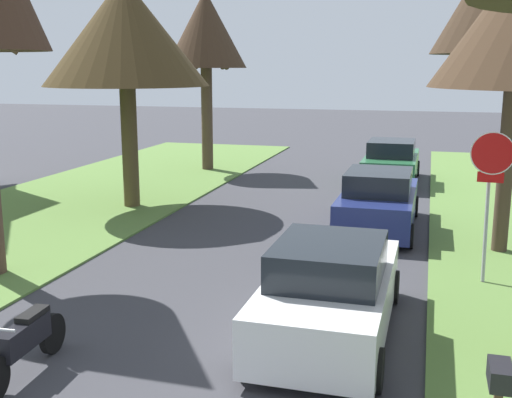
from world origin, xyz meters
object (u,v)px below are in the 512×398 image
Objects in this scene: street_tree_left_far at (206,32)px; parked_motorcycle at (25,342)px; street_tree_left_mid_b at (125,33)px; parked_sedan_green at (391,163)px; curbside_mailbox at (499,389)px; parked_sedan_white at (330,291)px; stop_sign_far at (491,175)px; parked_sedan_navy at (378,202)px.

parked_motorcycle is at bearing -78.41° from street_tree_left_far.
street_tree_left_mid_b is 1.50× the size of parked_sedan_green.
curbside_mailbox is at bearing -7.23° from parked_motorcycle.
parked_sedan_white reaches higher than parked_motorcycle.
parked_sedan_green is at bearing 40.77° from street_tree_left_mid_b.
street_tree_left_mid_b is 11.58m from parked_motorcycle.
stop_sign_far is 0.42× the size of street_tree_left_far.
street_tree_left_far reaches higher than stop_sign_far.
street_tree_left_far is 17.22m from parked_sedan_white.
curbside_mailbox reaches higher than parked_motorcycle.
parked_sedan_white is at bearing 32.48° from parked_motorcycle.
street_tree_left_mid_b is at bearing 133.41° from parked_sedan_white.
curbside_mailbox is at bearing -49.06° from street_tree_left_mid_b.
parked_sedan_white is 1.00× the size of parked_sedan_navy.
street_tree_left_far is (-0.14, 7.18, 0.41)m from street_tree_left_mid_b.
curbside_mailbox is (2.17, -3.19, 0.33)m from parked_sedan_white.
street_tree_left_mid_b reaches higher than stop_sign_far.
parked_sedan_white is (7.22, -7.63, -4.39)m from street_tree_left_mid_b.
parked_sedan_navy is at bearing 88.49° from parked_sedan_white.
stop_sign_far is at bearing 51.47° from parked_sedan_white.
parked_sedan_navy is at bearing -46.21° from street_tree_left_far.
parked_sedan_navy is at bearing -89.12° from parked_sedan_green.
stop_sign_far is 6.48m from curbside_mailbox.
street_tree_left_far is at bearing 116.43° from parked_sedan_white.
street_tree_left_mid_b is at bearing 130.94° from curbside_mailbox.
street_tree_left_far is at bearing 117.90° from curbside_mailbox.
stop_sign_far is at bearing -24.55° from street_tree_left_mid_b.
stop_sign_far is at bearing 41.45° from parked_motorcycle.
stop_sign_far is 11.11m from parked_sedan_green.
stop_sign_far is 11.11m from street_tree_left_mid_b.
street_tree_left_far reaches higher than parked_motorcycle.
street_tree_left_far is at bearing 91.15° from street_tree_left_mid_b.
curbside_mailbox is at bearing -78.90° from parked_sedan_navy.
stop_sign_far is at bearing -49.63° from street_tree_left_far.
curbside_mailbox is at bearing -62.10° from street_tree_left_far.
stop_sign_far is 15.63m from street_tree_left_far.
stop_sign_far reaches higher than curbside_mailbox.
parked_sedan_navy is (7.40, -0.69, -4.39)m from street_tree_left_mid_b.
stop_sign_far reaches higher than parked_sedan_white.
parked_motorcycle is 1.62× the size of curbside_mailbox.
stop_sign_far is 1.44× the size of parked_motorcycle.
parked_sedan_white is at bearing -90.31° from parked_sedan_green.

